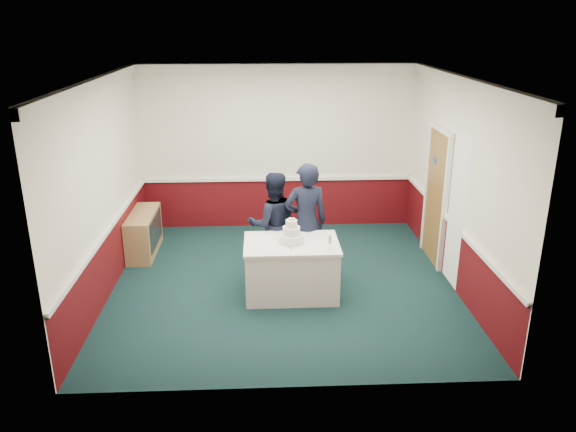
{
  "coord_description": "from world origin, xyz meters",
  "views": [
    {
      "loc": [
        -0.29,
        -7.56,
        3.74
      ],
      "look_at": [
        0.07,
        -0.1,
        1.1
      ],
      "focal_mm": 35.0,
      "sensor_mm": 36.0,
      "label": 1
    }
  ],
  "objects_px": {
    "sideboard": "(144,233)",
    "champagne_flute": "(330,240)",
    "cake_table": "(291,268)",
    "person_man": "(273,224)",
    "wedding_cake": "(291,235)",
    "cake_knife": "(290,248)",
    "person_woman": "(306,222)"
  },
  "relations": [
    {
      "from": "cake_table",
      "to": "cake_knife",
      "type": "height_order",
      "value": "cake_knife"
    },
    {
      "from": "cake_knife",
      "to": "cake_table",
      "type": "bearing_deg",
      "value": 68.36
    },
    {
      "from": "sideboard",
      "to": "champagne_flute",
      "type": "height_order",
      "value": "champagne_flute"
    },
    {
      "from": "cake_knife",
      "to": "person_man",
      "type": "bearing_deg",
      "value": 89.59
    },
    {
      "from": "champagne_flute",
      "to": "person_woman",
      "type": "distance_m",
      "value": 0.87
    },
    {
      "from": "wedding_cake",
      "to": "person_man",
      "type": "distance_m",
      "value": 0.76
    },
    {
      "from": "sideboard",
      "to": "cake_knife",
      "type": "xyz_separation_m",
      "value": [
        2.35,
        -1.81,
        0.44
      ]
    },
    {
      "from": "cake_table",
      "to": "champagne_flute",
      "type": "distance_m",
      "value": 0.78
    },
    {
      "from": "cake_table",
      "to": "sideboard",
      "type": "bearing_deg",
      "value": 145.98
    },
    {
      "from": "wedding_cake",
      "to": "champagne_flute",
      "type": "relative_size",
      "value": 1.78
    },
    {
      "from": "wedding_cake",
      "to": "cake_knife",
      "type": "bearing_deg",
      "value": -98.53
    },
    {
      "from": "sideboard",
      "to": "wedding_cake",
      "type": "height_order",
      "value": "wedding_cake"
    },
    {
      "from": "sideboard",
      "to": "person_woman",
      "type": "distance_m",
      "value": 2.88
    },
    {
      "from": "champagne_flute",
      "to": "person_man",
      "type": "relative_size",
      "value": 0.13
    },
    {
      "from": "wedding_cake",
      "to": "champagne_flute",
      "type": "distance_m",
      "value": 0.57
    },
    {
      "from": "champagne_flute",
      "to": "person_woman",
      "type": "xyz_separation_m",
      "value": [
        -0.26,
        0.83,
        -0.03
      ]
    },
    {
      "from": "sideboard",
      "to": "cake_knife",
      "type": "relative_size",
      "value": 5.45
    },
    {
      "from": "cake_knife",
      "to": "champagne_flute",
      "type": "bearing_deg",
      "value": -21.69
    },
    {
      "from": "wedding_cake",
      "to": "person_woman",
      "type": "xyz_separation_m",
      "value": [
        0.24,
        0.55,
        -0.01
      ]
    },
    {
      "from": "cake_knife",
      "to": "person_man",
      "type": "relative_size",
      "value": 0.14
    },
    {
      "from": "sideboard",
      "to": "cake_table",
      "type": "xyz_separation_m",
      "value": [
        2.38,
        -1.61,
        0.05
      ]
    },
    {
      "from": "cake_table",
      "to": "champagne_flute",
      "type": "bearing_deg",
      "value": -29.25
    },
    {
      "from": "champagne_flute",
      "to": "person_woman",
      "type": "height_order",
      "value": "person_woman"
    },
    {
      "from": "wedding_cake",
      "to": "person_woman",
      "type": "height_order",
      "value": "person_woman"
    },
    {
      "from": "champagne_flute",
      "to": "person_woman",
      "type": "bearing_deg",
      "value": 107.13
    },
    {
      "from": "cake_table",
      "to": "wedding_cake",
      "type": "distance_m",
      "value": 0.5
    },
    {
      "from": "person_man",
      "to": "person_woman",
      "type": "xyz_separation_m",
      "value": [
        0.48,
        -0.17,
        0.09
      ]
    },
    {
      "from": "sideboard",
      "to": "champagne_flute",
      "type": "xyz_separation_m",
      "value": [
        2.88,
        -1.89,
        0.58
      ]
    },
    {
      "from": "wedding_cake",
      "to": "person_woman",
      "type": "bearing_deg",
      "value": 66.06
    },
    {
      "from": "cake_knife",
      "to": "champagne_flute",
      "type": "height_order",
      "value": "champagne_flute"
    },
    {
      "from": "wedding_cake",
      "to": "cake_knife",
      "type": "relative_size",
      "value": 1.65
    },
    {
      "from": "cake_knife",
      "to": "person_woman",
      "type": "height_order",
      "value": "person_woman"
    }
  ]
}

